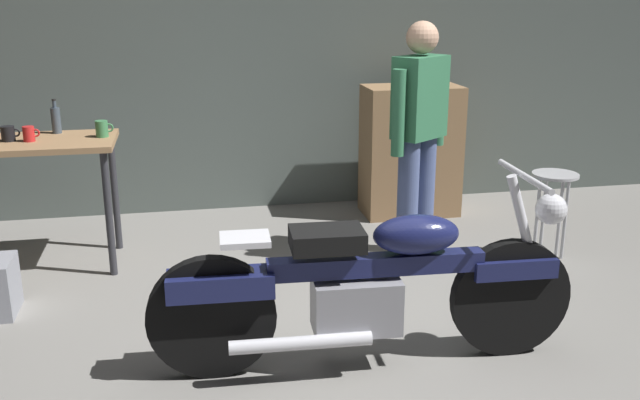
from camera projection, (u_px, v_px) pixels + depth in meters
name	position (u px, v px, depth m)	size (l,w,h in m)	color
ground_plane	(340.00, 353.00, 3.78)	(12.00, 12.00, 0.00)	gray
back_wall	(268.00, 28.00, 5.96)	(8.00, 0.12, 3.10)	#56605B
workbench	(17.00, 157.00, 4.73)	(1.30, 0.64, 0.90)	#99724C
motorcycle	(369.00, 284.00, 3.55)	(2.19, 0.60, 1.00)	black
person_standing	(419.00, 131.00, 4.89)	(0.48, 0.40, 1.67)	#4D5C8B
shop_stool	(554.00, 193.00, 4.94)	(0.32, 0.32, 0.64)	#B2B2B7
wooden_dresser	(410.00, 151.00, 5.99)	(0.80, 0.47, 1.10)	#99724C
mug_green_speckled	(102.00, 129.00, 4.81)	(0.12, 0.08, 0.11)	#3D7F4C
mug_red_diner	(29.00, 134.00, 4.67)	(0.11, 0.07, 0.10)	red
mug_black_matte	(8.00, 134.00, 4.67)	(0.12, 0.09, 0.10)	black
bottle	(56.00, 120.00, 4.92)	(0.06, 0.06, 0.24)	#3F4C59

